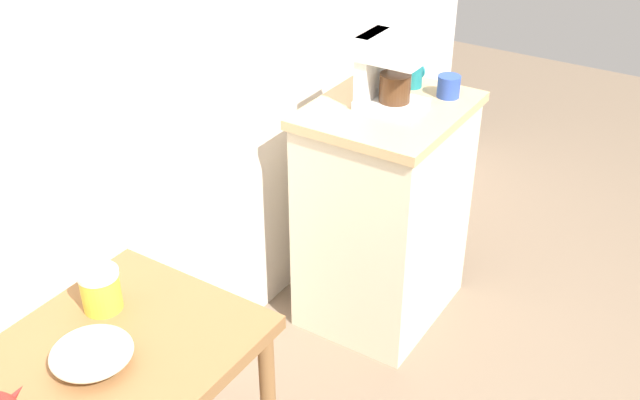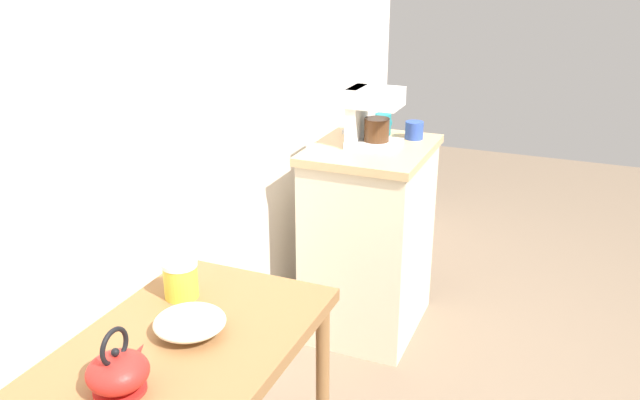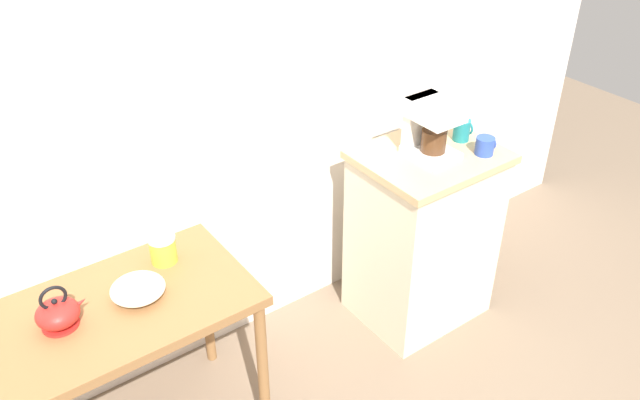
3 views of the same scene
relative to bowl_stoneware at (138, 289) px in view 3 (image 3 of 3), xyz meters
name	(u,v)px [view 3 (image 3 of 3)]	position (x,y,z in m)	size (l,w,h in m)	color
ground_plane	(288,369)	(0.60, -0.03, -0.77)	(8.00, 8.00, 0.00)	#7A6651
back_wall	(241,48)	(0.70, 0.39, 0.63)	(4.40, 0.10, 2.80)	silver
wooden_table	(126,324)	(-0.07, 0.00, -0.13)	(0.92, 0.57, 0.73)	olive
kitchen_counter	(422,235)	(1.37, -0.06, -0.31)	(0.62, 0.51, 0.91)	beige
bowl_stoneware	(138,289)	(0.00, 0.00, 0.00)	(0.20, 0.20, 0.06)	beige
teakettle	(58,313)	(-0.27, 0.01, 0.02)	(0.18, 0.15, 0.17)	red
canister_enamel	(163,248)	(0.16, 0.14, 0.02)	(0.11, 0.11, 0.12)	gold
coffee_maker	(430,125)	(1.35, -0.05, 0.28)	(0.18, 0.22, 0.26)	white
mug_dark_teal	(462,130)	(1.57, -0.05, 0.19)	(0.08, 0.08, 0.10)	teal
mug_blue	(485,146)	(1.56, -0.20, 0.18)	(0.09, 0.08, 0.08)	#2D4CAD
table_clock	(433,119)	(1.54, 0.11, 0.19)	(0.10, 0.05, 0.12)	#B2B5BA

